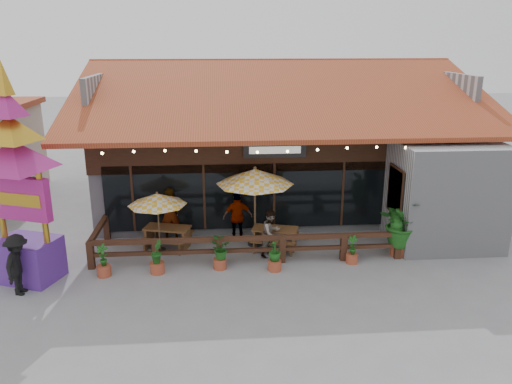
{
  "coord_description": "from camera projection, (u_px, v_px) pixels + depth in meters",
  "views": [
    {
      "loc": [
        -2.49,
        -15.1,
        6.86
      ],
      "look_at": [
        -1.18,
        1.5,
        1.77
      ],
      "focal_mm": 35.0,
      "sensor_mm": 36.0,
      "label": 1
    }
  ],
  "objects": [
    {
      "name": "planter_d",
      "position": [
        275.0,
        256.0,
        15.36
      ],
      "size": [
        0.51,
        0.51,
        1.01
      ],
      "color": "#9B432A",
      "rests_on": "ground"
    },
    {
      "name": "umbrella_left",
      "position": [
        157.0,
        200.0,
        16.42
      ],
      "size": [
        2.13,
        2.13,
        2.09
      ],
      "color": "brown",
      "rests_on": "ground"
    },
    {
      "name": "pedestrian",
      "position": [
        18.0,
        265.0,
        13.84
      ],
      "size": [
        0.77,
        1.21,
        1.77
      ],
      "primitive_type": "imported",
      "rotation": [
        0.0,
        0.0,
        1.46
      ],
      "color": "black",
      "rests_on": "ground"
    },
    {
      "name": "picnic_table_left",
      "position": [
        168.0,
        234.0,
        17.09
      ],
      "size": [
        1.82,
        1.68,
        0.74
      ],
      "color": "brown",
      "rests_on": "ground"
    },
    {
      "name": "tropical_plant",
      "position": [
        401.0,
        224.0,
        16.25
      ],
      "size": [
        1.84,
        1.79,
        1.94
      ],
      "color": "#9B432A",
      "rests_on": "ground"
    },
    {
      "name": "planter_e",
      "position": [
        352.0,
        252.0,
        15.89
      ],
      "size": [
        0.4,
        0.4,
        0.94
      ],
      "color": "#9B432A",
      "rests_on": "ground"
    },
    {
      "name": "umbrella_right",
      "position": [
        255.0,
        177.0,
        16.73
      ],
      "size": [
        2.91,
        2.91,
        2.82
      ],
      "color": "brown",
      "rests_on": "ground"
    },
    {
      "name": "planter_b",
      "position": [
        157.0,
        258.0,
        15.18
      ],
      "size": [
        0.44,
        0.44,
        1.07
      ],
      "color": "#9B432A",
      "rests_on": "ground"
    },
    {
      "name": "restaurant_building",
      "position": [
        279.0,
        149.0,
        22.27
      ],
      "size": [
        15.5,
        14.73,
        6.09
      ],
      "color": "#AFAFB4",
      "rests_on": "ground"
    },
    {
      "name": "planter_a",
      "position": [
        103.0,
        263.0,
        15.01
      ],
      "size": [
        0.42,
        0.42,
        1.03
      ],
      "color": "#9B432A",
      "rests_on": "ground"
    },
    {
      "name": "picnic_table_right",
      "position": [
        275.0,
        235.0,
        17.01
      ],
      "size": [
        1.81,
        1.66,
        0.73
      ],
      "color": "brown",
      "rests_on": "ground"
    },
    {
      "name": "diner_a",
      "position": [
        170.0,
        214.0,
        17.64
      ],
      "size": [
        0.81,
        0.65,
        1.93
      ],
      "primitive_type": "imported",
      "rotation": [
        0.0,
        0.0,
        3.44
      ],
      "color": "#371D11",
      "rests_on": "ground"
    },
    {
      "name": "diner_b",
      "position": [
        271.0,
        233.0,
        16.35
      ],
      "size": [
        0.97,
        0.96,
        1.58
      ],
      "primitive_type": "imported",
      "rotation": [
        0.0,
        0.0,
        0.75
      ],
      "color": "#371D11",
      "rests_on": "ground"
    },
    {
      "name": "ground",
      "position": [
        295.0,
        255.0,
        16.59
      ],
      "size": [
        100.0,
        100.0,
        0.0
      ],
      "primitive_type": "plane",
      "color": "gray",
      "rests_on": "ground"
    },
    {
      "name": "thai_sign_tower",
      "position": [
        15.0,
        161.0,
        13.9
      ],
      "size": [
        3.26,
        3.26,
        6.85
      ],
      "color": "#53268D",
      "rests_on": "ground"
    },
    {
      "name": "diner_c",
      "position": [
        238.0,
        217.0,
        17.55
      ],
      "size": [
        1.08,
        0.53,
        1.79
      ],
      "primitive_type": "imported",
      "rotation": [
        0.0,
        0.0,
        3.23
      ],
      "color": "#371D11",
      "rests_on": "ground"
    },
    {
      "name": "planter_c",
      "position": [
        220.0,
        252.0,
        15.45
      ],
      "size": [
        0.74,
        0.69,
        1.0
      ],
      "color": "#9B432A",
      "rests_on": "ground"
    },
    {
      "name": "patio_railing",
      "position": [
        227.0,
        243.0,
        15.99
      ],
      "size": [
        10.0,
        2.6,
        0.92
      ],
      "color": "#432718",
      "rests_on": "ground"
    }
  ]
}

